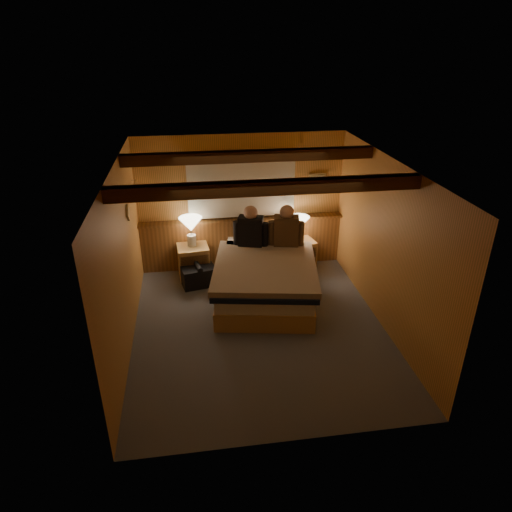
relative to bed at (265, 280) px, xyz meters
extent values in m
plane|color=#555A65|center=(-0.22, -0.78, -0.35)|extent=(4.20, 4.20, 0.00)
plane|color=tan|center=(-0.22, -0.78, 2.05)|extent=(4.20, 4.20, 0.00)
plane|color=#DC924F|center=(-0.22, 1.32, 0.85)|extent=(3.60, 0.00, 3.60)
plane|color=#DC924F|center=(-2.02, -0.78, 0.85)|extent=(0.00, 4.20, 4.20)
plane|color=#DC924F|center=(1.58, -0.78, 0.85)|extent=(0.00, 4.20, 4.20)
plane|color=#DC924F|center=(-0.22, -2.88, 0.85)|extent=(3.60, 0.00, 3.60)
cube|color=brown|center=(-0.22, 1.26, 0.10)|extent=(3.60, 0.12, 0.90)
cube|color=brown|center=(-0.22, 1.20, 0.57)|extent=(3.60, 0.22, 0.04)
cylinder|color=#4E2D13|center=(-0.22, 1.24, 1.70)|extent=(2.10, 0.05, 0.05)
sphere|color=#4E2D13|center=(-1.27, 1.24, 1.70)|extent=(0.08, 0.08, 0.08)
sphere|color=#4E2D13|center=(0.83, 1.24, 1.70)|extent=(0.08, 0.08, 0.08)
cube|color=silver|center=(-0.22, 1.25, 1.15)|extent=(1.85, 0.08, 1.05)
cube|color=#4E2D13|center=(-0.22, -1.38, 1.96)|extent=(3.60, 0.15, 0.16)
cube|color=#4E2D13|center=(-0.22, 0.12, 1.96)|extent=(3.60, 0.15, 0.16)
cylinder|color=silver|center=(-1.96, 0.82, 1.40)|extent=(0.03, 0.55, 0.03)
torus|color=silver|center=(-1.93, 0.67, 1.28)|extent=(0.01, 0.21, 0.21)
torus|color=silver|center=(-1.93, 0.90, 1.28)|extent=(0.01, 0.21, 0.21)
cube|color=tan|center=(1.13, 1.30, 1.20)|extent=(0.30, 0.03, 0.25)
cube|color=beige|center=(1.13, 1.29, 1.20)|extent=(0.24, 0.01, 0.19)
cube|color=tan|center=(0.00, 0.02, -0.21)|extent=(1.77, 2.17, 0.29)
cube|color=white|center=(0.00, 0.02, 0.05)|extent=(1.73, 2.12, 0.23)
cube|color=black|center=(-0.04, -0.22, 0.20)|extent=(1.77, 1.80, 0.08)
cube|color=tan|center=(-0.02, -0.10, 0.27)|extent=(1.84, 1.99, 0.12)
cube|color=white|center=(-0.23, 0.83, 0.25)|extent=(0.63, 0.43, 0.16)
cube|color=white|center=(0.50, 0.70, 0.25)|extent=(0.63, 0.43, 0.16)
cube|color=tan|center=(-1.11, 0.97, -0.07)|extent=(0.56, 0.52, 0.57)
cube|color=brown|center=(-1.09, 0.74, 0.05)|extent=(0.47, 0.06, 0.20)
cube|color=brown|center=(-1.09, 0.74, -0.18)|extent=(0.47, 0.06, 0.20)
cylinder|color=silver|center=(-1.09, 0.74, 0.05)|extent=(0.03, 0.03, 0.03)
cylinder|color=silver|center=(-1.09, 0.74, -0.18)|extent=(0.03, 0.03, 0.03)
cube|color=tan|center=(0.78, 0.97, -0.07)|extent=(0.59, 0.55, 0.56)
cube|color=brown|center=(0.83, 0.76, 0.04)|extent=(0.45, 0.11, 0.20)
cube|color=brown|center=(0.83, 0.76, -0.19)|extent=(0.45, 0.11, 0.20)
cylinder|color=silver|center=(0.83, 0.76, 0.04)|extent=(0.04, 0.04, 0.03)
cylinder|color=silver|center=(0.83, 0.76, -0.19)|extent=(0.04, 0.04, 0.03)
cylinder|color=white|center=(-1.12, 1.01, 0.32)|extent=(0.15, 0.15, 0.20)
cylinder|color=silver|center=(-1.12, 1.01, 0.45)|extent=(0.03, 0.03, 0.11)
cone|color=#F5E7BF|center=(-1.12, 1.01, 0.61)|extent=(0.39, 0.39, 0.24)
cylinder|color=white|center=(0.75, 0.94, 0.29)|extent=(0.14, 0.14, 0.18)
cylinder|color=silver|center=(0.75, 0.94, 0.41)|extent=(0.02, 0.02, 0.10)
cone|color=#F5E7BF|center=(0.75, 0.94, 0.56)|extent=(0.36, 0.36, 0.22)
cube|color=black|center=(-0.14, 0.66, 0.56)|extent=(0.45, 0.34, 0.53)
cylinder|color=black|center=(-0.36, 0.73, 0.52)|extent=(0.13, 0.13, 0.42)
cylinder|color=black|center=(0.08, 0.59, 0.52)|extent=(0.13, 0.13, 0.42)
sphere|color=tan|center=(-0.14, 0.66, 0.90)|extent=(0.23, 0.23, 0.23)
cube|color=#4D341E|center=(0.45, 0.58, 0.57)|extent=(0.44, 0.31, 0.53)
cylinder|color=#4D341E|center=(0.22, 0.62, 0.52)|extent=(0.13, 0.13, 0.43)
cylinder|color=#4D341E|center=(0.68, 0.53, 0.52)|extent=(0.13, 0.13, 0.43)
sphere|color=tan|center=(0.45, 0.58, 0.91)|extent=(0.24, 0.24, 0.24)
cube|color=black|center=(-1.04, 0.61, -0.19)|extent=(0.61, 0.44, 0.33)
cylinder|color=black|center=(-1.04, 0.61, 0.00)|extent=(0.16, 0.34, 0.09)
camera|label=1|loc=(-1.07, -6.26, 3.50)|focal=32.00mm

